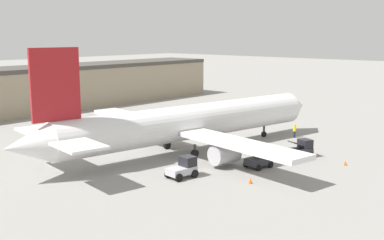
{
  "coord_description": "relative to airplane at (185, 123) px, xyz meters",
  "views": [
    {
      "loc": [
        -40.62,
        -36.38,
        13.5
      ],
      "look_at": [
        0.0,
        0.0,
        3.66
      ],
      "focal_mm": 45.0,
      "sensor_mm": 36.0,
      "label": 1
    }
  ],
  "objects": [
    {
      "name": "safety_cone_far",
      "position": [
        -4.7,
        -12.41,
        -3.16
      ],
      "size": [
        0.36,
        0.36,
        0.55
      ],
      "color": "#EF590F",
      "rests_on": "ground_plane"
    },
    {
      "name": "ground_plane",
      "position": [
        0.99,
        -0.16,
        -3.43
      ],
      "size": [
        400.0,
        400.0,
        0.0
      ],
      "primitive_type": "plane",
      "color": "gray"
    },
    {
      "name": "belt_loader_truck",
      "position": [
        6.83,
        -11.1,
        -2.48
      ],
      "size": [
        3.07,
        2.67,
        1.99
      ],
      "rotation": [
        0.0,
        0.0,
        -0.38
      ],
      "color": "#2D2D33",
      "rests_on": "ground_plane"
    },
    {
      "name": "pushback_tug",
      "position": [
        -7.34,
        -6.52,
        -2.51
      ],
      "size": [
        2.95,
        2.16,
        1.97
      ],
      "rotation": [
        0.0,
        0.0,
        -0.13
      ],
      "color": "#B2B2B7",
      "rests_on": "ground_plane"
    },
    {
      "name": "baggage_tug",
      "position": [
        0.52,
        -9.92,
        -2.52
      ],
      "size": [
        2.79,
        2.27,
        2.0
      ],
      "rotation": [
        0.0,
        0.0,
        -0.13
      ],
      "color": "#2D2D33",
      "rests_on": "ground_plane"
    },
    {
      "name": "safety_cone_near",
      "position": [
        6.93,
        -16.21,
        -3.16
      ],
      "size": [
        0.36,
        0.36,
        0.55
      ],
      "color": "#EF590F",
      "rests_on": "ground_plane"
    },
    {
      "name": "ground_crew_worker",
      "position": [
        15.36,
        -5.36,
        -2.46
      ],
      "size": [
        0.4,
        0.4,
        1.81
      ],
      "rotation": [
        0.0,
        0.0,
        6.01
      ],
      "color": "#1E2338",
      "rests_on": "ground_plane"
    },
    {
      "name": "airplane",
      "position": [
        0.0,
        0.0,
        0.0
      ],
      "size": [
        41.82,
        34.81,
        12.24
      ],
      "rotation": [
        0.0,
        0.0,
        -0.15
      ],
      "color": "silver",
      "rests_on": "ground_plane"
    },
    {
      "name": "terminal_building",
      "position": [
        13.29,
        39.48,
        0.49
      ],
      "size": [
        60.37,
        10.37,
        7.83
      ],
      "color": "gray",
      "rests_on": "ground_plane"
    }
  ]
}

